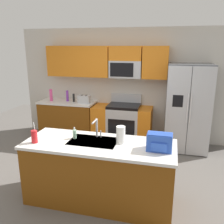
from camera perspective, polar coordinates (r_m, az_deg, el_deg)
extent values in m
plane|color=#66605B|center=(4.22, -2.57, -16.04)|extent=(9.00, 9.00, 0.00)
cube|color=beige|center=(5.76, 3.42, 6.44)|extent=(5.20, 0.10, 2.60)
cube|color=orange|center=(5.96, -11.51, 11.80)|extent=(0.70, 0.32, 0.70)
cube|color=orange|center=(5.68, -4.56, 11.88)|extent=(0.79, 0.32, 0.70)
cube|color=orange|center=(5.40, 10.29, 11.50)|extent=(0.55, 0.32, 0.70)
cube|color=#B7BABF|center=(5.50, 3.28, 10.11)|extent=(0.72, 0.32, 0.38)
cube|color=black|center=(5.35, 2.30, 9.98)|extent=(0.52, 0.01, 0.30)
cube|color=orange|center=(5.48, 3.33, 13.76)|extent=(0.72, 0.32, 0.32)
cube|color=brown|center=(6.04, -10.37, -1.83)|extent=(1.33, 0.60, 0.86)
cube|color=silver|center=(5.92, -10.58, 2.32)|extent=(1.36, 0.63, 0.04)
cube|color=#B7BABF|center=(5.63, 2.81, -3.00)|extent=(0.72, 0.60, 0.84)
cube|color=black|center=(5.34, 2.17, -3.70)|extent=(0.60, 0.01, 0.36)
cube|color=black|center=(5.50, 2.87, 1.45)|extent=(0.72, 0.60, 0.06)
cube|color=#B7BABF|center=(5.73, 3.42, 3.35)|extent=(0.72, 0.06, 0.20)
cube|color=orange|center=(5.75, -2.48, -2.59)|extent=(0.36, 0.60, 0.84)
cube|color=orange|center=(5.56, 7.88, -3.37)|extent=(0.28, 0.60, 0.84)
cube|color=#4C4F54|center=(5.35, 17.54, 0.95)|extent=(0.90, 0.70, 1.85)
cube|color=#B7BABF|center=(4.99, 15.18, 0.08)|extent=(0.44, 0.04, 1.81)
cube|color=#B7BABF|center=(5.02, 20.31, -0.25)|extent=(0.44, 0.04, 1.81)
cylinder|color=silver|center=(4.94, 17.51, 0.88)|extent=(0.02, 0.02, 0.60)
cylinder|color=silver|center=(4.95, 18.20, 0.83)|extent=(0.02, 0.02, 0.60)
cube|color=black|center=(4.91, 15.36, 2.51)|extent=(0.20, 0.00, 0.24)
cube|color=brown|center=(3.57, -2.99, -14.34)|extent=(2.07, 0.78, 0.86)
cube|color=silver|center=(3.37, -3.10, -7.68)|extent=(2.11, 0.82, 0.04)
cube|color=#B7BABF|center=(3.44, -4.46, -7.11)|extent=(0.68, 0.44, 0.03)
cube|color=#B7BABF|center=(5.68, -6.63, 3.06)|extent=(0.28, 0.16, 0.18)
cube|color=black|center=(5.68, -7.13, 3.95)|extent=(0.03, 0.11, 0.01)
cube|color=black|center=(5.65, -6.18, 3.91)|extent=(0.03, 0.11, 0.01)
cylinder|color=black|center=(5.83, -9.09, 3.35)|extent=(0.05, 0.05, 0.19)
cylinder|color=#EA4C93|center=(6.02, -14.28, 3.90)|extent=(0.07, 0.07, 0.29)
cylinder|color=purple|center=(5.91, -10.56, 3.81)|extent=(0.06, 0.06, 0.26)
cylinder|color=#B7BABF|center=(3.53, -3.64, -3.77)|extent=(0.03, 0.03, 0.28)
cylinder|color=#B7BABF|center=(3.40, -4.18, -2.24)|extent=(0.02, 0.20, 0.02)
cylinder|color=#B7BABF|center=(3.55, -2.68, -5.22)|extent=(0.02, 0.02, 0.10)
cylinder|color=red|center=(3.51, -17.97, -5.58)|extent=(0.08, 0.08, 0.18)
cylinder|color=white|center=(3.45, -17.99, -3.44)|extent=(0.01, 0.03, 0.14)
cylinder|color=#A5D8B2|center=(3.54, -8.88, -5.22)|extent=(0.06, 0.06, 0.13)
cylinder|color=white|center=(3.51, -8.94, -3.92)|extent=(0.02, 0.02, 0.04)
cylinder|color=white|center=(3.32, 2.09, -5.42)|extent=(0.12, 0.12, 0.24)
cube|color=blue|center=(3.16, 11.20, -7.01)|extent=(0.32, 0.20, 0.22)
cube|color=#2749A9|center=(3.10, 11.28, -5.36)|extent=(0.30, 0.14, 0.03)
cube|color=blue|center=(3.08, 11.06, -8.26)|extent=(0.20, 0.03, 0.11)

